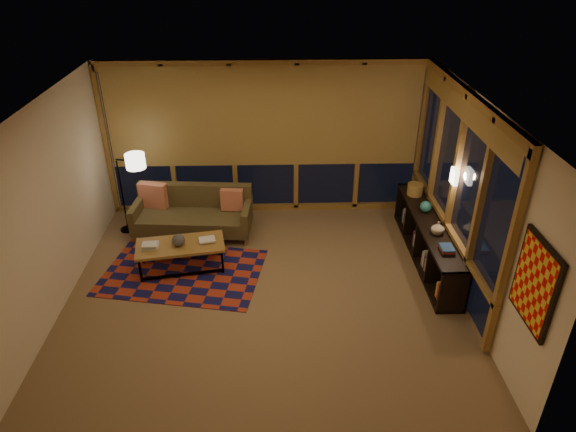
{
  "coord_description": "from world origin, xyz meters",
  "views": [
    {
      "loc": [
        0.16,
        -5.87,
        4.51
      ],
      "look_at": [
        0.33,
        0.27,
        1.06
      ],
      "focal_mm": 32.0,
      "sensor_mm": 36.0,
      "label": 1
    }
  ],
  "objects_px": {
    "floor_lamp": "(122,192)",
    "sofa": "(192,214)",
    "coffee_table": "(182,256)",
    "bookshelf": "(427,241)"
  },
  "relations": [
    {
      "from": "floor_lamp",
      "to": "sofa",
      "type": "bearing_deg",
      "value": 3.8
    },
    {
      "from": "sofa",
      "to": "coffee_table",
      "type": "height_order",
      "value": "sofa"
    },
    {
      "from": "floor_lamp",
      "to": "bookshelf",
      "type": "distance_m",
      "value": 4.98
    },
    {
      "from": "sofa",
      "to": "floor_lamp",
      "type": "bearing_deg",
      "value": 175.9
    },
    {
      "from": "sofa",
      "to": "coffee_table",
      "type": "bearing_deg",
      "value": -88.11
    },
    {
      "from": "sofa",
      "to": "floor_lamp",
      "type": "distance_m",
      "value": 1.21
    },
    {
      "from": "coffee_table",
      "to": "floor_lamp",
      "type": "distance_m",
      "value": 1.69
    },
    {
      "from": "coffee_table",
      "to": "floor_lamp",
      "type": "height_order",
      "value": "floor_lamp"
    },
    {
      "from": "sofa",
      "to": "floor_lamp",
      "type": "relative_size",
      "value": 1.34
    },
    {
      "from": "sofa",
      "to": "bookshelf",
      "type": "bearing_deg",
      "value": -8.59
    }
  ]
}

